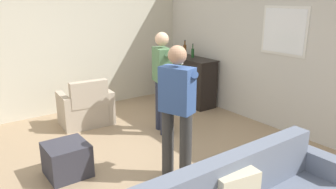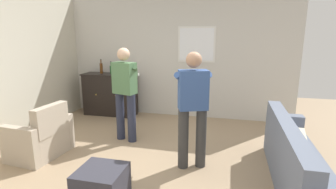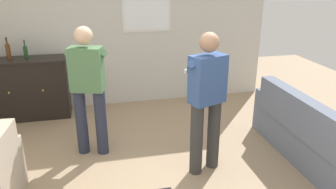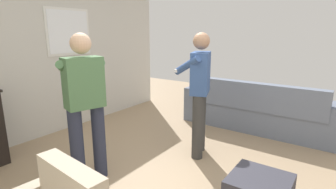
{
  "view_description": "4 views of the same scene",
  "coord_description": "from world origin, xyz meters",
  "px_view_note": "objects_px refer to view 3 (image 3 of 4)",
  "views": [
    {
      "loc": [
        3.63,
        -2.07,
        2.2
      ],
      "look_at": [
        0.31,
        0.35,
        0.98
      ],
      "focal_mm": 35.0,
      "sensor_mm": 36.0,
      "label": 1
    },
    {
      "loc": [
        1.19,
        -3.32,
        1.91
      ],
      "look_at": [
        0.25,
        0.57,
        0.98
      ],
      "focal_mm": 28.0,
      "sensor_mm": 36.0,
      "label": 2
    },
    {
      "loc": [
        -0.5,
        -3.07,
        2.28
      ],
      "look_at": [
        0.29,
        0.4,
        0.94
      ],
      "focal_mm": 35.0,
      "sensor_mm": 36.0,
      "label": 3
    },
    {
      "loc": [
        -2.35,
        -1.42,
        1.69
      ],
      "look_at": [
        0.27,
        0.42,
        0.92
      ],
      "focal_mm": 28.0,
      "sensor_mm": 36.0,
      "label": 4
    }
  ],
  "objects_px": {
    "bottle_liquor_amber": "(8,51)",
    "bottle_wine_green": "(26,52)",
    "couch": "(322,147)",
    "person_standing_right": "(206,97)",
    "sideboard_cabinet": "(29,89)",
    "person_standing_left": "(88,86)"
  },
  "relations": [
    {
      "from": "couch",
      "to": "person_standing_right",
      "type": "height_order",
      "value": "person_standing_right"
    },
    {
      "from": "person_standing_left",
      "to": "person_standing_right",
      "type": "relative_size",
      "value": 1.0
    },
    {
      "from": "sideboard_cabinet",
      "to": "bottle_liquor_amber",
      "type": "relative_size",
      "value": 3.79
    },
    {
      "from": "person_standing_right",
      "to": "bottle_wine_green",
      "type": "bearing_deg",
      "value": 136.5
    },
    {
      "from": "sideboard_cabinet",
      "to": "bottle_wine_green",
      "type": "relative_size",
      "value": 4.43
    },
    {
      "from": "sideboard_cabinet",
      "to": "person_standing_right",
      "type": "xyz_separation_m",
      "value": [
        2.29,
        -2.09,
        0.44
      ]
    },
    {
      "from": "sideboard_cabinet",
      "to": "couch",
      "type": "bearing_deg",
      "value": -34.09
    },
    {
      "from": "bottle_liquor_amber",
      "to": "couch",
      "type": "bearing_deg",
      "value": -32.96
    },
    {
      "from": "bottle_wine_green",
      "to": "sideboard_cabinet",
      "type": "bearing_deg",
      "value": -117.29
    },
    {
      "from": "bottle_liquor_amber",
      "to": "bottle_wine_green",
      "type": "bearing_deg",
      "value": 2.91
    },
    {
      "from": "bottle_wine_green",
      "to": "bottle_liquor_amber",
      "type": "height_order",
      "value": "bottle_liquor_amber"
    },
    {
      "from": "couch",
      "to": "bottle_wine_green",
      "type": "height_order",
      "value": "bottle_wine_green"
    },
    {
      "from": "bottle_liquor_amber",
      "to": "person_standing_right",
      "type": "bearing_deg",
      "value": -40.37
    },
    {
      "from": "couch",
      "to": "sideboard_cabinet",
      "type": "bearing_deg",
      "value": 145.91
    },
    {
      "from": "couch",
      "to": "person_standing_left",
      "type": "height_order",
      "value": "person_standing_left"
    },
    {
      "from": "couch",
      "to": "bottle_liquor_amber",
      "type": "height_order",
      "value": "bottle_liquor_amber"
    },
    {
      "from": "bottle_wine_green",
      "to": "person_standing_left",
      "type": "distance_m",
      "value": 1.73
    },
    {
      "from": "person_standing_left",
      "to": "person_standing_right",
      "type": "bearing_deg",
      "value": -28.41
    },
    {
      "from": "bottle_wine_green",
      "to": "person_standing_left",
      "type": "xyz_separation_m",
      "value": [
        0.95,
        -1.44,
        -0.16
      ]
    },
    {
      "from": "couch",
      "to": "sideboard_cabinet",
      "type": "relative_size",
      "value": 2.01
    },
    {
      "from": "bottle_wine_green",
      "to": "bottle_liquor_amber",
      "type": "xyz_separation_m",
      "value": [
        -0.25,
        -0.01,
        0.03
      ]
    },
    {
      "from": "couch",
      "to": "bottle_wine_green",
      "type": "relative_size",
      "value": 8.89
    }
  ]
}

